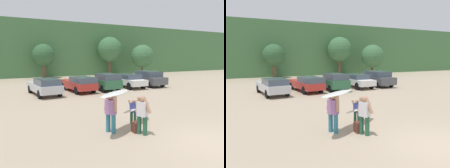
{
  "view_description": "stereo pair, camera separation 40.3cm",
  "coord_description": "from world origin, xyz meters",
  "views": [
    {
      "loc": [
        -6.75,
        -4.95,
        3.14
      ],
      "look_at": [
        -0.57,
        7.29,
        1.38
      ],
      "focal_mm": 34.46,
      "sensor_mm": 36.0,
      "label": 1
    },
    {
      "loc": [
        -6.38,
        -5.13,
        3.14
      ],
      "look_at": [
        -0.57,
        7.29,
        1.38
      ],
      "focal_mm": 34.46,
      "sensor_mm": 36.0,
      "label": 2
    }
  ],
  "objects": [
    {
      "name": "surfboard_cream",
      "position": [
        -1.31,
        3.35,
        0.7
      ],
      "size": [
        2.01,
        1.39,
        0.21
      ],
      "rotation": [
        0.0,
        0.0,
        3.61
      ],
      "color": "beige"
    },
    {
      "name": "person_adult",
      "position": [
        -2.91,
        2.76,
        0.93
      ],
      "size": [
        0.45,
        0.64,
        1.65
      ],
      "rotation": [
        0.0,
        0.0,
        3.59
      ],
      "color": "teal",
      "rests_on": "ground_plane"
    },
    {
      "name": "hillside_ridge",
      "position": [
        0.0,
        34.82,
        4.31
      ],
      "size": [
        108.0,
        12.0,
        8.61
      ],
      "primitive_type": "cube",
      "color": "#427042",
      "rests_on": "ground_plane"
    },
    {
      "name": "parked_car_silver",
      "position": [
        -3.85,
        12.96,
        0.75
      ],
      "size": [
        2.24,
        4.82,
        1.41
      ],
      "rotation": [
        0.0,
        0.0,
        1.69
      ],
      "color": "silver",
      "rests_on": "ground_plane"
    },
    {
      "name": "backpack_dropped",
      "position": [
        -1.99,
        2.31,
        0.22
      ],
      "size": [
        0.24,
        0.34,
        0.45
      ],
      "color": "#592D23",
      "rests_on": "ground_plane"
    },
    {
      "name": "person_companion",
      "position": [
        -1.88,
        1.99,
        0.9
      ],
      "size": [
        0.45,
        0.72,
        1.6
      ],
      "rotation": [
        0.0,
        0.0,
        3.59
      ],
      "color": "#26593F",
      "rests_on": "ground_plane"
    },
    {
      "name": "ground_plane",
      "position": [
        0.0,
        0.0,
        0.0
      ],
      "size": [
        120.0,
        120.0,
        0.0
      ],
      "primitive_type": "plane",
      "color": "tan"
    },
    {
      "name": "tree_center_left",
      "position": [
        -1.53,
        27.17,
        3.32
      ],
      "size": [
        3.18,
        3.18,
        4.94
      ],
      "color": "brown",
      "rests_on": "ground_plane"
    },
    {
      "name": "surfboard_white",
      "position": [
        -2.77,
        2.63,
        1.66
      ],
      "size": [
        2.13,
        1.8,
        0.09
      ],
      "rotation": [
        0.0,
        0.0,
        3.78
      ],
      "color": "white"
    },
    {
      "name": "parked_car_red",
      "position": [
        -0.81,
        13.4,
        0.75
      ],
      "size": [
        2.22,
        4.89,
        1.39
      ],
      "rotation": [
        0.0,
        0.0,
        1.68
      ],
      "color": "#B72D28",
      "rests_on": "ground_plane"
    },
    {
      "name": "parked_car_forest_green",
      "position": [
        1.67,
        13.28,
        0.84
      ],
      "size": [
        1.78,
        4.47,
        1.59
      ],
      "rotation": [
        0.0,
        0.0,
        1.58
      ],
      "color": "#2D6642",
      "rests_on": "ground_plane"
    },
    {
      "name": "parked_car_white",
      "position": [
        4.52,
        13.69,
        0.74
      ],
      "size": [
        1.88,
        4.51,
        1.35
      ],
      "rotation": [
        0.0,
        0.0,
        1.6
      ],
      "color": "white",
      "rests_on": "ground_plane"
    },
    {
      "name": "tree_center_right",
      "position": [
        13.94,
        24.84,
        3.18
      ],
      "size": [
        3.76,
        3.76,
        5.07
      ],
      "color": "brown",
      "rests_on": "ground_plane"
    },
    {
      "name": "person_child",
      "position": [
        -1.44,
        3.34,
        0.66
      ],
      "size": [
        0.33,
        0.5,
        1.17
      ],
      "rotation": [
        0.0,
        0.0,
        3.59
      ],
      "color": "#26593F",
      "rests_on": "ground_plane"
    },
    {
      "name": "tree_far_left",
      "position": [
        8.96,
        26.99,
        4.28
      ],
      "size": [
        4.0,
        4.0,
        6.31
      ],
      "color": "brown",
      "rests_on": "ground_plane"
    },
    {
      "name": "parked_car_dark_gray",
      "position": [
        7.05,
        13.92,
        0.85
      ],
      "size": [
        1.91,
        4.77,
        1.59
      ],
      "rotation": [
        0.0,
        0.0,
        1.57
      ],
      "color": "#4C4F54",
      "rests_on": "ground_plane"
    }
  ]
}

